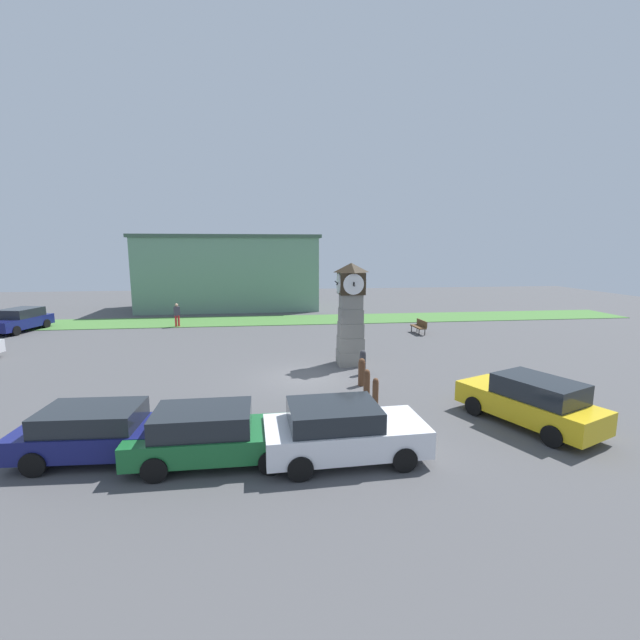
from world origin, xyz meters
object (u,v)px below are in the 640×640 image
(bollard_near_tower, at_px, (375,393))
(car_silver_hatch, at_px, (19,320))
(bollard_mid_row, at_px, (367,382))
(clock_tower, at_px, (351,314))
(car_far_lot, at_px, (531,401))
(bench, at_px, (419,326))
(car_near_tower, at_px, (213,434))
(car_by_building, at_px, (342,431))
(bollard_far_row, at_px, (362,372))
(bollard_end_row, at_px, (363,362))
(car_navy_sedan, at_px, (102,432))
(pedestrian_near_bench, at_px, (177,313))

(bollard_near_tower, height_order, car_silver_hatch, car_silver_hatch)
(bollard_near_tower, distance_m, bollard_mid_row, 1.34)
(clock_tower, bearing_deg, car_far_lot, -61.56)
(bollard_near_tower, height_order, bench, bollard_near_tower)
(clock_tower, xyz_separation_m, car_near_tower, (-5.44, -9.07, -1.72))
(car_by_building, bearing_deg, bench, 63.71)
(bollard_far_row, xyz_separation_m, car_by_building, (-1.87, -6.01, 0.20))
(clock_tower, distance_m, bollard_end_row, 2.64)
(car_near_tower, distance_m, car_by_building, 3.42)
(bollard_near_tower, distance_m, car_near_tower, 6.12)
(car_navy_sedan, bearing_deg, bollard_end_row, 37.81)
(bollard_near_tower, xyz_separation_m, car_far_lot, (4.51, -2.05, 0.25))
(car_by_building, distance_m, car_silver_hatch, 27.69)
(bollard_near_tower, relative_size, bollard_far_row, 0.95)
(bollard_mid_row, xyz_separation_m, car_far_lot, (4.51, -3.38, 0.28))
(bollard_mid_row, bearing_deg, car_navy_sedan, -154.01)
(clock_tower, bearing_deg, bollard_near_tower, -92.26)
(bollard_far_row, bearing_deg, car_near_tower, -132.53)
(pedestrian_near_bench, bearing_deg, bollard_mid_row, -57.31)
(car_by_building, xyz_separation_m, pedestrian_near_bench, (-8.43, 20.73, 0.20))
(bollard_near_tower, bearing_deg, bollard_end_row, 83.69)
(bollard_far_row, xyz_separation_m, bench, (6.18, 10.28, -0.06))
(clock_tower, height_order, bench, clock_tower)
(bollard_near_tower, distance_m, bollard_end_row, 4.06)
(car_navy_sedan, bearing_deg, bench, 47.01)
(bollard_end_row, bearing_deg, bench, 56.55)
(bollard_mid_row, height_order, bollard_far_row, bollard_far_row)
(clock_tower, bearing_deg, car_navy_sedan, -134.64)
(bollard_mid_row, xyz_separation_m, car_near_tower, (-5.21, -4.54, 0.22))
(bollard_near_tower, xyz_separation_m, bollard_end_row, (0.45, 4.04, 0.01))
(car_near_tower, distance_m, car_silver_hatch, 25.30)
(car_navy_sedan, bearing_deg, bollard_far_row, 32.22)
(car_near_tower, bearing_deg, bench, 54.45)
(car_far_lot, bearing_deg, bollard_end_row, 123.76)
(car_far_lot, bearing_deg, car_by_building, -167.30)
(car_far_lot, relative_size, bench, 2.92)
(car_by_building, relative_size, bench, 2.68)
(car_near_tower, xyz_separation_m, car_by_building, (3.41, -0.26, 0.03))
(bollard_far_row, relative_size, car_near_tower, 0.26)
(car_near_tower, distance_m, pedestrian_near_bench, 21.08)
(car_navy_sedan, distance_m, bench, 21.15)
(bollard_far_row, relative_size, bollard_end_row, 1.02)
(bollard_mid_row, bearing_deg, car_near_tower, -138.90)
(bollard_mid_row, distance_m, car_silver_hatch, 25.79)
(bollard_mid_row, bearing_deg, clock_tower, 87.08)
(bollard_mid_row, distance_m, car_near_tower, 6.91)
(clock_tower, height_order, car_by_building, clock_tower)
(bollard_near_tower, bearing_deg, car_silver_hatch, 140.62)
(bollard_mid_row, height_order, car_silver_hatch, car_silver_hatch)
(bollard_near_tower, xyz_separation_m, bollard_far_row, (0.07, 2.54, 0.03))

